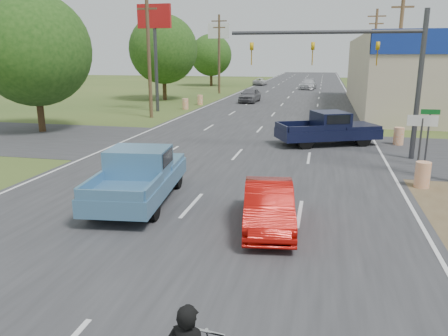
% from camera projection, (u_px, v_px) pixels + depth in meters
% --- Properties ---
extents(main_road, '(15.00, 180.00, 0.02)m').
position_uv_depth(main_road, '(282.00, 105.00, 44.93)').
color(main_road, '#2D2D30').
rests_on(main_road, ground).
extents(cross_road, '(120.00, 10.00, 0.02)m').
position_uv_depth(cross_road, '(244.00, 147.00, 24.16)').
color(cross_road, '#2D2D30').
rests_on(cross_road, ground).
extents(utility_pole_2, '(2.00, 0.28, 10.00)m').
position_uv_depth(utility_pole_2, '(399.00, 50.00, 33.07)').
color(utility_pole_2, '#4C3823').
rests_on(utility_pole_2, ground).
extents(utility_pole_3, '(2.00, 0.28, 10.00)m').
position_uv_depth(utility_pole_3, '(374.00, 52.00, 50.07)').
color(utility_pole_3, '#4C3823').
rests_on(utility_pole_3, ground).
extents(utility_pole_5, '(2.00, 0.28, 10.00)m').
position_uv_depth(utility_pole_5, '(149.00, 50.00, 34.31)').
color(utility_pole_5, '#4C3823').
rests_on(utility_pole_5, ground).
extents(utility_pole_6, '(2.00, 0.28, 10.00)m').
position_uv_depth(utility_pole_6, '(219.00, 52.00, 56.97)').
color(utility_pole_6, '#4C3823').
rests_on(utility_pole_6, ground).
extents(tree_0, '(7.14, 7.14, 8.84)m').
position_uv_depth(tree_0, '(34.00, 50.00, 27.73)').
color(tree_0, '#422D19').
rests_on(tree_0, ground).
extents(tree_1, '(7.56, 7.56, 9.36)m').
position_uv_depth(tree_1, '(163.00, 49.00, 48.32)').
color(tree_1, '#422D19').
rests_on(tree_1, ground).
extents(tree_2, '(6.72, 6.72, 8.32)m').
position_uv_depth(tree_2, '(211.00, 55.00, 71.28)').
color(tree_2, '#422D19').
rests_on(tree_2, ground).
extents(tree_4, '(9.24, 9.24, 11.44)m').
position_uv_depth(tree_4, '(27.00, 46.00, 88.05)').
color(tree_4, '#422D19').
rests_on(tree_4, ground).
extents(tree_6, '(8.82, 8.82, 10.92)m').
position_uv_depth(tree_6, '(176.00, 48.00, 101.66)').
color(tree_6, '#422D19').
rests_on(tree_6, ground).
extents(barrel_0, '(0.56, 0.56, 1.00)m').
position_uv_depth(barrel_0, '(423.00, 175.00, 16.66)').
color(barrel_0, orange).
rests_on(barrel_0, ground).
extents(barrel_1, '(0.56, 0.56, 1.00)m').
position_uv_depth(barrel_1, '(399.00, 136.00, 24.60)').
color(barrel_1, orange).
rests_on(barrel_1, ground).
extents(barrel_2, '(0.56, 0.56, 1.00)m').
position_uv_depth(barrel_2, '(185.00, 104.00, 40.97)').
color(barrel_2, orange).
rests_on(barrel_2, ground).
extents(barrel_3, '(0.56, 0.56, 1.00)m').
position_uv_depth(barrel_3, '(200.00, 100.00, 44.68)').
color(barrel_3, orange).
rests_on(barrel_3, ground).
extents(pole_sign_left_near, '(3.00, 0.35, 9.20)m').
position_uv_depth(pole_sign_left_near, '(155.00, 29.00, 37.83)').
color(pole_sign_left_near, '#3F3F44').
rests_on(pole_sign_left_near, ground).
extents(pole_sign_left_far, '(3.00, 0.35, 9.20)m').
position_uv_depth(pole_sign_left_far, '(219.00, 39.00, 60.50)').
color(pole_sign_left_far, '#3F3F44').
rests_on(pole_sign_left_far, ground).
extents(lane_sign, '(1.20, 0.08, 2.52)m').
position_uv_depth(lane_sign, '(421.00, 130.00, 18.16)').
color(lane_sign, '#3F3F44').
rests_on(lane_sign, ground).
extents(street_name_sign, '(0.80, 0.08, 2.61)m').
position_uv_depth(street_name_sign, '(428.00, 132.00, 19.52)').
color(street_name_sign, '#3F3F44').
rests_on(street_name_sign, ground).
extents(signal_mast, '(9.12, 0.40, 7.00)m').
position_uv_depth(signal_mast, '(362.00, 58.00, 20.77)').
color(signal_mast, '#3F3F44').
rests_on(signal_mast, ground).
extents(red_convertible, '(1.95, 4.17, 1.32)m').
position_uv_depth(red_convertible, '(269.00, 206.00, 12.71)').
color(red_convertible, '#A70C07').
rests_on(red_convertible, ground).
extents(blue_pickup, '(2.79, 5.85, 1.87)m').
position_uv_depth(blue_pickup, '(140.00, 174.00, 15.05)').
color(blue_pickup, black).
rests_on(blue_pickup, ground).
extents(navy_pickup, '(6.03, 4.34, 1.87)m').
position_uv_depth(navy_pickup, '(330.00, 128.00, 24.59)').
color(navy_pickup, black).
rests_on(navy_pickup, ground).
extents(distant_car_grey, '(2.06, 4.56, 1.52)m').
position_uv_depth(distant_car_grey, '(250.00, 95.00, 46.98)').
color(distant_car_grey, slate).
rests_on(distant_car_grey, ground).
extents(distant_car_silver, '(2.45, 5.27, 1.49)m').
position_uv_depth(distant_car_silver, '(308.00, 84.00, 65.19)').
color(distant_car_silver, silver).
rests_on(distant_car_silver, ground).
extents(distant_car_white, '(2.20, 4.32, 1.17)m').
position_uv_depth(distant_car_white, '(260.00, 82.00, 74.04)').
color(distant_car_white, silver).
rests_on(distant_car_white, ground).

